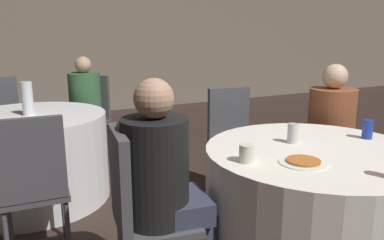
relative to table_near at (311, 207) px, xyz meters
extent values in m
cube|color=gray|center=(-0.13, 5.27, 1.03)|extent=(16.00, 0.06, 2.80)
cylinder|color=white|center=(0.00, 0.00, 0.00)|extent=(1.30, 1.30, 0.75)
cylinder|color=white|center=(-1.45, 1.77, 0.00)|extent=(1.24, 1.24, 0.75)
cube|color=#47474C|center=(0.76, 0.60, 0.07)|extent=(0.56, 0.56, 0.04)
cube|color=#47474C|center=(0.90, 0.71, 0.34)|extent=(0.28, 0.33, 0.49)
cylinder|color=#4C4C51|center=(0.73, 0.36, -0.16)|extent=(0.03, 0.03, 0.43)
cylinder|color=#4C4C51|center=(0.52, 0.63, -0.16)|extent=(0.03, 0.03, 0.43)
cylinder|color=#4C4C51|center=(1.00, 0.58, -0.16)|extent=(0.03, 0.03, 0.43)
cylinder|color=#4C4C51|center=(0.79, 0.84, -0.16)|extent=(0.03, 0.03, 0.43)
cube|color=#47474C|center=(-0.96, 0.12, 0.07)|extent=(0.45, 0.45, 0.04)
cube|color=#47474C|center=(-1.14, 0.14, 0.34)|extent=(0.10, 0.38, 0.49)
cylinder|color=#4C4C51|center=(-0.77, 0.27, -0.16)|extent=(0.03, 0.03, 0.43)
cube|color=#47474C|center=(0.09, 0.97, 0.07)|extent=(0.44, 0.44, 0.04)
cube|color=#47474C|center=(0.11, 1.15, 0.34)|extent=(0.38, 0.09, 0.49)
cylinder|color=#4C4C51|center=(0.25, 0.78, -0.16)|extent=(0.03, 0.03, 0.43)
cylinder|color=#4C4C51|center=(-0.09, 0.81, -0.16)|extent=(0.03, 0.03, 0.43)
cylinder|color=#4C4C51|center=(0.28, 1.12, -0.16)|extent=(0.03, 0.03, 0.43)
cylinder|color=#4C4C51|center=(-0.06, 1.15, -0.16)|extent=(0.03, 0.03, 0.43)
cube|color=#47474C|center=(-0.85, 2.50, 0.07)|extent=(0.56, 0.56, 0.04)
cube|color=#47474C|center=(-0.74, 2.64, 0.34)|extent=(0.33, 0.28, 0.49)
cylinder|color=#4C4C51|center=(-0.83, 2.26, -0.16)|extent=(0.03, 0.03, 0.43)
cylinder|color=#4C4C51|center=(-1.09, 2.47, -0.16)|extent=(0.03, 0.03, 0.43)
cylinder|color=#4C4C51|center=(-0.62, 2.52, -0.16)|extent=(0.03, 0.03, 0.43)
cylinder|color=#4C4C51|center=(-0.88, 2.74, -0.16)|extent=(0.03, 0.03, 0.43)
cube|color=#47474C|center=(-1.51, 0.83, 0.07)|extent=(0.42, 0.42, 0.04)
cube|color=#47474C|center=(-1.52, 0.65, 0.34)|extent=(0.38, 0.07, 0.49)
cylinder|color=#4C4C51|center=(-1.67, 1.01, -0.16)|extent=(0.03, 0.03, 0.43)
cylinder|color=#4C4C51|center=(-1.33, 0.99, -0.16)|extent=(0.03, 0.03, 0.43)
cylinder|color=#4C4C51|center=(-1.35, 0.65, -0.16)|extent=(0.03, 0.03, 0.43)
cube|color=#47474C|center=(-1.65, 2.69, 0.07)|extent=(0.47, 0.47, 0.04)
cylinder|color=#4C4C51|center=(-1.45, 2.56, -0.16)|extent=(0.03, 0.03, 0.43)
cylinder|color=#4C4C51|center=(-1.52, 2.89, -0.16)|extent=(0.03, 0.03, 0.43)
cylinder|color=#4C4238|center=(0.59, 0.47, -0.14)|extent=(0.24, 0.24, 0.47)
cube|color=#4C4238|center=(0.67, 0.53, 0.14)|extent=(0.47, 0.48, 0.12)
cylinder|color=brown|center=(0.76, 0.60, 0.35)|extent=(0.37, 0.37, 0.51)
sphere|color=#DBB293|center=(0.76, 0.60, 0.70)|extent=(0.20, 0.20, 0.20)
cube|color=#33384C|center=(-0.85, 0.11, 0.14)|extent=(0.36, 0.36, 0.12)
cylinder|color=black|center=(-0.96, 0.12, 0.36)|extent=(0.34, 0.34, 0.54)
sphere|color=tan|center=(-0.96, 0.12, 0.73)|extent=(0.20, 0.20, 0.20)
cylinder|color=#282828|center=(-0.99, 2.33, -0.14)|extent=(0.24, 0.24, 0.47)
cube|color=#282828|center=(-0.92, 2.41, 0.14)|extent=(0.45, 0.45, 0.12)
cylinder|color=#38663D|center=(-0.85, 2.50, 0.36)|extent=(0.34, 0.34, 0.54)
sphere|color=tan|center=(-0.85, 2.50, 0.71)|extent=(0.17, 0.17, 0.17)
cylinder|color=white|center=(-0.24, -0.15, 0.38)|extent=(0.26, 0.26, 0.01)
cylinder|color=#BC6628|center=(-0.24, -0.15, 0.39)|extent=(0.18, 0.18, 0.01)
cylinder|color=#1E38A5|center=(0.46, 0.03, 0.43)|extent=(0.07, 0.07, 0.12)
cylinder|color=silver|center=(-0.04, 0.17, 0.43)|extent=(0.07, 0.07, 0.12)
cylinder|color=silver|center=(-0.49, 0.00, 0.42)|extent=(0.08, 0.08, 0.10)
cylinder|color=silver|center=(-1.45, 1.77, 0.51)|extent=(0.09, 0.09, 0.28)
camera|label=1|loc=(-1.59, -1.56, 1.04)|focal=35.00mm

